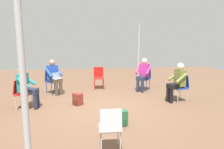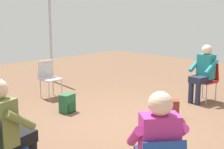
% 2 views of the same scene
% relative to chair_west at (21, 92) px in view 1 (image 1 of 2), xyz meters
% --- Properties ---
extents(ground_plane, '(15.18, 15.18, 0.00)m').
position_rel_chair_west_xyz_m(ground_plane, '(2.31, -0.26, -0.50)').
color(ground_plane, brown).
extents(chair_west, '(0.48, 0.45, 0.85)m').
position_rel_chair_west_xyz_m(chair_west, '(0.00, 0.00, 0.00)').
color(chair_west, red).
rests_on(chair_west, ground).
extents(chair_east, '(0.52, 0.49, 0.85)m').
position_rel_chair_west_xyz_m(chair_east, '(4.88, 0.18, 0.00)').
color(chair_east, '#1E4799').
rests_on(chair_east, ground).
extents(chair_north, '(0.40, 0.44, 0.85)m').
position_rel_chair_west_xyz_m(chair_north, '(2.34, 2.15, 0.00)').
color(chair_north, red).
rests_on(chair_north, ground).
extents(chair_south, '(0.40, 0.44, 0.85)m').
position_rel_chair_west_xyz_m(chair_south, '(2.29, -2.68, 0.00)').
color(chair_south, '#B7B7BC').
rests_on(chair_south, ground).
extents(chair_northwest, '(0.58, 0.59, 0.85)m').
position_rel_chair_west_xyz_m(chair_northwest, '(0.61, 1.64, 0.00)').
color(chair_northwest, '#1E4799').
rests_on(chair_northwest, ground).
extents(chair_northeast, '(0.58, 0.58, 0.85)m').
position_rel_chair_west_xyz_m(chair_northeast, '(4.09, 1.73, 0.00)').
color(chair_northeast, '#1E4799').
rests_on(chair_northeast, ground).
extents(person_with_laptop, '(0.63, 0.64, 1.24)m').
position_rel_chair_west_xyz_m(person_with_laptop, '(0.72, 1.51, 0.20)').
color(person_with_laptop, '#4C4233').
rests_on(person_with_laptop, ground).
extents(person_in_olive, '(0.58, 0.57, 1.24)m').
position_rel_chair_west_xyz_m(person_in_olive, '(4.71, 0.13, 0.20)').
color(person_in_olive, black).
rests_on(person_in_olive, ground).
extents(person_in_teal, '(0.55, 0.54, 1.24)m').
position_rel_chair_west_xyz_m(person_in_teal, '(0.17, -0.02, 0.20)').
color(person_in_teal, '#23283D').
rests_on(person_in_teal, ground).
extents(person_in_magenta, '(0.63, 0.63, 1.24)m').
position_rel_chair_west_xyz_m(person_in_magenta, '(3.99, 1.59, 0.20)').
color(person_in_magenta, '#23283D').
rests_on(person_in_magenta, ground).
extents(backpack_near_laptop_user, '(0.32, 0.29, 0.36)m').
position_rel_chair_west_xyz_m(backpack_near_laptop_user, '(2.66, -1.52, -0.34)').
color(backpack_near_laptop_user, '#235B38').
rests_on(backpack_near_laptop_user, ground).
extents(backpack_by_empty_chair, '(0.33, 0.34, 0.36)m').
position_rel_chair_west_xyz_m(backpack_by_empty_chair, '(1.59, 0.15, -0.34)').
color(backpack_by_empty_chair, maroon).
rests_on(backpack_by_empty_chair, ground).
extents(tent_pole_near, '(0.07, 0.07, 2.59)m').
position_rel_chair_west_xyz_m(tent_pole_near, '(4.16, 3.08, 0.80)').
color(tent_pole_near, '#B2B2B7').
rests_on(tent_pole_near, ground).
extents(tent_pole_far, '(0.07, 0.07, 2.72)m').
position_rel_chair_west_xyz_m(tent_pole_far, '(1.26, -4.07, 0.86)').
color(tent_pole_far, '#B2B2B7').
rests_on(tent_pole_far, ground).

